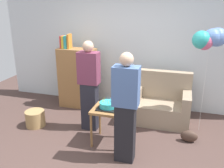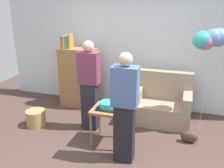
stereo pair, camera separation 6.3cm
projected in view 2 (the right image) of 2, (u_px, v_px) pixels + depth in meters
ground_plane at (103, 154)px, 3.83m from camera, size 8.00×8.00×0.00m
wall_back at (134, 45)px, 5.24m from camera, size 6.00×0.10×2.70m
couch at (161, 105)px, 4.77m from camera, size 1.10×0.70×0.96m
bookshelf at (79, 77)px, 5.37m from camera, size 0.80×0.36×1.60m
side_table at (107, 114)px, 3.98m from camera, size 0.48×0.48×0.62m
birthday_cake at (107, 105)px, 3.93m from camera, size 0.32×0.32×0.17m
person_blowing_candles at (89, 86)px, 4.33m from camera, size 0.36×0.22×1.63m
person_holding_cake at (125, 108)px, 3.43m from camera, size 0.36×0.22×1.63m
wicker_basket at (36, 118)px, 4.66m from camera, size 0.36×0.36×0.30m
handbag at (189, 137)px, 4.11m from camera, size 0.28×0.14×0.20m
balloon_bunch at (210, 39)px, 3.96m from camera, size 0.55×0.43×1.85m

